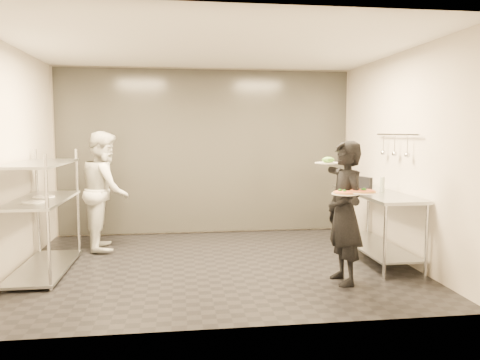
{
  "coord_description": "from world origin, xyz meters",
  "views": [
    {
      "loc": [
        -0.48,
        -5.97,
        1.74
      ],
      "look_at": [
        0.33,
        0.13,
        1.1
      ],
      "focal_mm": 35.0,
      "sensor_mm": 36.0,
      "label": 1
    }
  ],
  "objects": [
    {
      "name": "bottle_green",
      "position": [
        2.03,
        0.8,
        1.05
      ],
      "size": [
        0.07,
        0.07,
        0.25
      ],
      "primitive_type": "cylinder",
      "color": "gray",
      "rests_on": "prep_counter"
    },
    {
      "name": "waiter",
      "position": [
        1.4,
        -0.92,
        0.82
      ],
      "size": [
        0.45,
        0.63,
        1.64
      ],
      "primitive_type": "imported",
      "rotation": [
        0.0,
        0.0,
        -1.47
      ],
      "color": "black",
      "rests_on": "ground"
    },
    {
      "name": "pizza_plate_far",
      "position": [
        1.51,
        -1.15,
        1.09
      ],
      "size": [
        0.32,
        0.32,
        0.05
      ],
      "color": "white",
      "rests_on": "waiter"
    },
    {
      "name": "salad_plate",
      "position": [
        1.28,
        -0.65,
        1.39
      ],
      "size": [
        0.31,
        0.31,
        0.07
      ],
      "color": "white",
      "rests_on": "waiter"
    },
    {
      "name": "pass_rack",
      "position": [
        -2.15,
        -0.0,
        0.77
      ],
      "size": [
        0.6,
        1.6,
        1.5
      ],
      "color": "#B1B3B9",
      "rests_on": "ground"
    },
    {
      "name": "pizza_plate_near",
      "position": [
        1.33,
        -1.11,
        1.07
      ],
      "size": [
        0.3,
        0.3,
        0.05
      ],
      "color": "white",
      "rests_on": "waiter"
    },
    {
      "name": "prep_counter",
      "position": [
        2.18,
        0.0,
        0.63
      ],
      "size": [
        0.6,
        1.8,
        0.92
      ],
      "color": "#B1B3B9",
      "rests_on": "ground"
    },
    {
      "name": "bottle_clear",
      "position": [
        2.27,
        0.02,
        1.02
      ],
      "size": [
        0.06,
        0.06,
        0.21
      ],
      "primitive_type": "cylinder",
      "color": "gray",
      "rests_on": "prep_counter"
    },
    {
      "name": "bottle_dark",
      "position": [
        2.18,
        0.8,
        1.03
      ],
      "size": [
        0.07,
        0.07,
        0.23
      ],
      "primitive_type": "cylinder",
      "color": "black",
      "rests_on": "prep_counter"
    },
    {
      "name": "room_shell",
      "position": [
        0.0,
        1.18,
        1.4
      ],
      "size": [
        5.0,
        4.0,
        2.8
      ],
      "color": "black",
      "rests_on": "ground"
    },
    {
      "name": "utensil_rail",
      "position": [
        2.43,
        -0.0,
        1.55
      ],
      "size": [
        0.07,
        1.2,
        0.31
      ],
      "color": "#B1B3B9",
      "rests_on": "room_shell"
    },
    {
      "name": "chef",
      "position": [
        -1.55,
        1.1,
        0.87
      ],
      "size": [
        0.77,
        0.93,
        1.74
      ],
      "primitive_type": "imported",
      "rotation": [
        0.0,
        0.0,
        1.7
      ],
      "color": "silver",
      "rests_on": "ground"
    },
    {
      "name": "pos_monitor",
      "position": [
        2.06,
        0.14,
        1.02
      ],
      "size": [
        0.13,
        0.28,
        0.2
      ],
      "primitive_type": "cube",
      "rotation": [
        0.0,
        0.0,
        0.28
      ],
      "color": "black",
      "rests_on": "prep_counter"
    }
  ]
}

